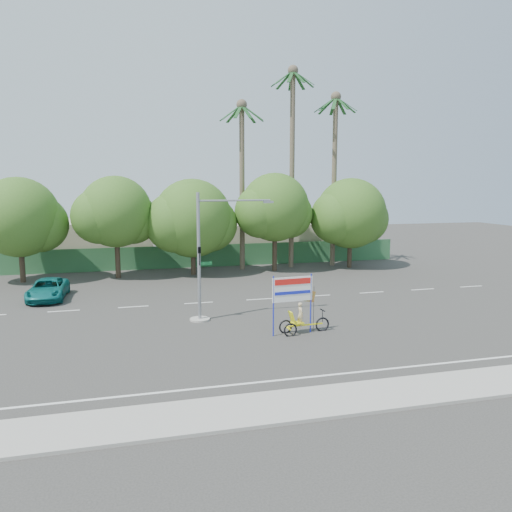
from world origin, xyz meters
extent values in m
plane|color=#33302D|center=(0.00, 0.00, 0.00)|extent=(120.00, 120.00, 0.00)
cube|color=gray|center=(0.00, -7.50, 0.06)|extent=(50.00, 2.40, 0.12)
cube|color=#336B3D|center=(0.00, 21.50, 1.00)|extent=(38.00, 0.08, 2.00)
cube|color=beige|center=(-10.00, 26.00, 2.00)|extent=(12.00, 8.00, 4.00)
cube|color=beige|center=(8.00, 26.00, 1.80)|extent=(14.00, 8.00, 3.60)
cylinder|color=#473828|center=(-14.00, 18.00, 1.76)|extent=(0.40, 0.40, 3.52)
sphere|color=#254D16|center=(-14.00, 18.00, 4.96)|extent=(6.00, 6.00, 6.00)
sphere|color=#254D16|center=(-12.65, 18.30, 4.40)|extent=(4.32, 4.32, 4.32)
cylinder|color=#473828|center=(-7.00, 18.00, 1.87)|extent=(0.40, 0.40, 3.74)
sphere|color=#254D16|center=(-7.00, 18.00, 5.27)|extent=(5.60, 5.60, 5.60)
sphere|color=#254D16|center=(-5.74, 18.30, 4.68)|extent=(4.03, 4.03, 4.03)
sphere|color=#254D16|center=(-8.26, 17.75, 4.93)|extent=(4.26, 4.26, 4.26)
cylinder|color=#473828|center=(-1.00, 18.00, 1.65)|extent=(0.40, 0.40, 3.30)
sphere|color=#254D16|center=(-1.00, 18.00, 4.65)|extent=(6.40, 6.40, 6.40)
sphere|color=#254D16|center=(0.44, 18.30, 4.12)|extent=(4.61, 4.61, 4.61)
sphere|color=#254D16|center=(-2.44, 17.75, 4.35)|extent=(4.86, 4.86, 4.86)
cylinder|color=#473828|center=(6.00, 18.00, 1.94)|extent=(0.40, 0.40, 3.87)
sphere|color=#254D16|center=(6.00, 18.00, 5.46)|extent=(5.80, 5.80, 5.80)
sphere|color=#254D16|center=(7.30, 18.30, 4.84)|extent=(4.18, 4.18, 4.18)
sphere|color=#254D16|center=(4.70, 17.75, 5.10)|extent=(4.41, 4.41, 4.41)
cylinder|color=#473828|center=(13.00, 18.00, 1.72)|extent=(0.40, 0.40, 3.43)
sphere|color=#254D16|center=(13.00, 18.00, 4.84)|extent=(6.20, 6.20, 6.20)
sphere|color=#254D16|center=(14.39, 18.30, 4.29)|extent=(4.46, 4.46, 4.46)
sphere|color=#254D16|center=(11.61, 17.75, 4.52)|extent=(4.71, 4.71, 4.71)
cylinder|color=#70604C|center=(8.00, 19.50, 8.50)|extent=(0.44, 0.44, 17.00)
sphere|color=#70604C|center=(8.00, 19.50, 17.00)|extent=(0.90, 0.90, 0.90)
cube|color=#1C4C21|center=(8.94, 19.50, 16.34)|extent=(1.91, 0.28, 1.36)
cube|color=#1C4C21|center=(8.72, 20.11, 16.34)|extent=(1.65, 1.44, 1.36)
cube|color=#1C4C21|center=(8.16, 20.43, 16.34)|extent=(0.61, 1.93, 1.36)
cube|color=#1C4C21|center=(7.53, 20.32, 16.34)|extent=(1.20, 1.80, 1.36)
cube|color=#1C4C21|center=(7.11, 19.82, 16.34)|extent=(1.89, 0.92, 1.36)
cube|color=#1C4C21|center=(7.11, 19.18, 16.34)|extent=(1.89, 0.92, 1.36)
cube|color=#1C4C21|center=(7.53, 18.68, 16.34)|extent=(1.20, 1.80, 1.36)
cube|color=#1C4C21|center=(8.16, 18.57, 16.34)|extent=(0.61, 1.93, 1.36)
cube|color=#1C4C21|center=(8.72, 18.89, 16.34)|extent=(1.65, 1.44, 1.36)
cylinder|color=#70604C|center=(12.00, 19.50, 7.50)|extent=(0.44, 0.44, 15.00)
sphere|color=#70604C|center=(12.00, 19.50, 15.00)|extent=(0.90, 0.90, 0.90)
cube|color=#1C4C21|center=(12.94, 19.50, 14.34)|extent=(1.91, 0.28, 1.36)
cube|color=#1C4C21|center=(12.72, 20.11, 14.34)|extent=(1.65, 1.44, 1.36)
cube|color=#1C4C21|center=(12.16, 20.43, 14.34)|extent=(0.61, 1.93, 1.36)
cube|color=#1C4C21|center=(11.53, 20.32, 14.34)|extent=(1.20, 1.80, 1.36)
cube|color=#1C4C21|center=(11.11, 19.82, 14.34)|extent=(1.89, 0.92, 1.36)
cube|color=#1C4C21|center=(11.11, 19.18, 14.34)|extent=(1.89, 0.92, 1.36)
cube|color=#1C4C21|center=(11.53, 18.68, 14.34)|extent=(1.20, 1.80, 1.36)
cube|color=#1C4C21|center=(12.16, 18.57, 14.34)|extent=(0.61, 1.93, 1.36)
cube|color=#1C4C21|center=(12.72, 18.89, 14.34)|extent=(1.65, 1.44, 1.36)
cylinder|color=#70604C|center=(3.50, 19.50, 7.00)|extent=(0.44, 0.44, 14.00)
sphere|color=#70604C|center=(3.50, 19.50, 14.00)|extent=(0.90, 0.90, 0.90)
cube|color=#1C4C21|center=(4.44, 19.50, 13.34)|extent=(1.91, 0.28, 1.36)
cube|color=#1C4C21|center=(4.22, 20.11, 13.34)|extent=(1.65, 1.44, 1.36)
cube|color=#1C4C21|center=(3.66, 20.43, 13.34)|extent=(0.61, 1.93, 1.36)
cube|color=#1C4C21|center=(3.03, 20.32, 13.34)|extent=(1.20, 1.80, 1.36)
cube|color=#1C4C21|center=(2.61, 19.82, 13.34)|extent=(1.89, 0.92, 1.36)
cube|color=#1C4C21|center=(2.61, 19.18, 13.34)|extent=(1.89, 0.92, 1.36)
cube|color=#1C4C21|center=(3.03, 18.68, 13.34)|extent=(1.20, 1.80, 1.36)
cube|color=#1C4C21|center=(3.66, 18.57, 13.34)|extent=(0.61, 1.93, 1.36)
cube|color=#1C4C21|center=(4.22, 18.89, 13.34)|extent=(1.65, 1.44, 1.36)
cylinder|color=gray|center=(-2.50, 4.00, 0.05)|extent=(1.10, 1.10, 0.10)
cylinder|color=gray|center=(-2.50, 4.00, 3.50)|extent=(0.18, 0.18, 7.00)
cylinder|color=gray|center=(-0.50, 4.00, 6.55)|extent=(4.00, 0.10, 0.10)
cube|color=gray|center=(1.40, 4.00, 6.45)|extent=(0.55, 0.20, 0.12)
imported|color=black|center=(-2.50, 3.78, 3.60)|extent=(0.16, 0.20, 1.00)
cube|color=#14662D|center=(-2.15, 4.00, 3.15)|extent=(0.70, 0.04, 0.18)
torus|color=black|center=(3.27, 0.43, 0.34)|extent=(0.76, 0.15, 0.76)
torus|color=black|center=(1.35, 0.60, 0.31)|extent=(0.71, 0.14, 0.71)
torus|color=black|center=(1.40, -0.03, 0.31)|extent=(0.71, 0.14, 0.71)
cube|color=yellow|center=(2.32, 0.36, 0.40)|extent=(1.90, 0.21, 0.07)
cube|color=yellow|center=(1.38, 0.28, 0.34)|extent=(0.12, 0.67, 0.06)
cube|color=yellow|center=(1.88, 0.32, 0.56)|extent=(0.59, 0.51, 0.07)
cube|color=yellow|center=(1.58, 0.30, 0.87)|extent=(0.29, 0.49, 0.61)
cylinder|color=black|center=(3.27, 0.43, 0.78)|extent=(0.04, 0.04, 0.61)
cube|color=black|center=(3.27, 0.43, 1.08)|extent=(0.08, 0.50, 0.04)
imported|color=#CCB284|center=(2.04, 0.34, 0.98)|extent=(0.32, 0.46, 1.21)
cylinder|color=#1A26C7|center=(0.60, 0.22, 1.51)|extent=(0.07, 0.07, 3.02)
cylinder|color=#1A26C7|center=(2.60, 0.38, 1.51)|extent=(0.07, 0.07, 3.02)
cube|color=white|center=(1.60, 0.30, 2.29)|extent=(2.12, 0.22, 1.23)
cube|color=red|center=(1.60, 0.26, 2.68)|extent=(1.89, 0.16, 0.29)
cube|color=#1A26C7|center=(1.60, 0.26, 2.12)|extent=(1.89, 0.16, 0.16)
cylinder|color=black|center=(2.77, 0.39, 1.17)|extent=(0.02, 0.02, 2.35)
cube|color=red|center=(2.38, 0.36, 1.90)|extent=(0.99, 0.10, 0.73)
imported|color=#0F6C6A|center=(-11.32, 11.50, 0.66)|extent=(2.33, 4.82, 1.32)
camera|label=1|loc=(-6.23, -22.57, 7.48)|focal=35.00mm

